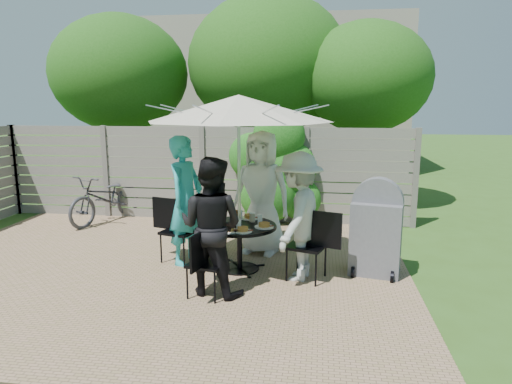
# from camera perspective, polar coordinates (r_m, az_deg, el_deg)

# --- Properties ---
(backyard_envelope) EXTENTS (60.00, 60.00, 5.00)m
(backyard_envelope) POSITION_cam_1_polar(r_m,az_deg,el_deg) (16.00, 0.28, 12.22)
(backyard_envelope) COLOR #32541A
(backyard_envelope) RESTS_ON ground
(patio_table) EXTENTS (1.21, 1.21, 0.65)m
(patio_table) POSITION_cam_1_polar(r_m,az_deg,el_deg) (6.29, -2.07, -5.86)
(patio_table) COLOR black
(patio_table) RESTS_ON ground
(umbrella) EXTENTS (2.98, 2.98, 2.39)m
(umbrella) POSITION_cam_1_polar(r_m,az_deg,el_deg) (6.01, -2.19, 10.40)
(umbrella) COLOR silver
(umbrella) RESTS_ON ground
(chair_back) EXTENTS (0.45, 0.62, 0.83)m
(chair_back) POSITION_cam_1_polar(r_m,az_deg,el_deg) (7.20, 1.04, -5.35)
(chair_back) COLOR black
(chair_back) RESTS_ON ground
(person_back) EXTENTS (1.04, 0.80, 1.89)m
(person_back) POSITION_cam_1_polar(r_m,az_deg,el_deg) (6.91, 0.68, -0.13)
(person_back) COLOR white
(person_back) RESTS_ON ground
(chair_left) EXTENTS (0.71, 0.56, 0.93)m
(chair_left) POSITION_cam_1_polar(r_m,az_deg,el_deg) (6.77, -9.60, -6.31)
(chair_left) COLOR black
(chair_left) RESTS_ON ground
(person_left) EXTENTS (0.59, 0.76, 1.85)m
(person_left) POSITION_cam_1_polar(r_m,az_deg,el_deg) (6.54, -8.77, -1.10)
(person_left) COLOR teal
(person_left) RESTS_ON ground
(chair_front) EXTENTS (0.48, 0.65, 0.85)m
(chair_front) POSITION_cam_1_polar(r_m,az_deg,el_deg) (5.53, -6.15, -10.52)
(chair_front) COLOR black
(chair_front) RESTS_ON ground
(person_front) EXTENTS (0.94, 0.81, 1.68)m
(person_front) POSITION_cam_1_polar(r_m,az_deg,el_deg) (5.46, -5.62, -4.34)
(person_front) COLOR black
(person_front) RESTS_ON ground
(chair_right) EXTENTS (0.72, 0.57, 0.95)m
(chair_right) POSITION_cam_1_polar(r_m,az_deg,el_deg) (6.03, 6.46, -8.38)
(chair_right) COLOR black
(chair_right) RESTS_ON ground
(person_right) EXTENTS (0.87, 1.21, 1.69)m
(person_right) POSITION_cam_1_polar(r_m,az_deg,el_deg) (5.91, 5.30, -3.11)
(person_right) COLOR #B0B3AE
(person_right) RESTS_ON ground
(plate_back) EXTENTS (0.26, 0.26, 0.06)m
(plate_back) POSITION_cam_1_polar(r_m,az_deg,el_deg) (6.54, -0.81, -3.14)
(plate_back) COLOR white
(plate_back) RESTS_ON patio_table
(plate_left) EXTENTS (0.26, 0.26, 0.06)m
(plate_left) POSITION_cam_1_polar(r_m,az_deg,el_deg) (6.37, -5.05, -3.57)
(plate_left) COLOR white
(plate_left) RESTS_ON patio_table
(plate_front) EXTENTS (0.26, 0.26, 0.06)m
(plate_front) POSITION_cam_1_polar(r_m,az_deg,el_deg) (5.91, -3.50, -4.73)
(plate_front) COLOR white
(plate_front) RESTS_ON patio_table
(plate_right) EXTENTS (0.26, 0.26, 0.06)m
(plate_right) POSITION_cam_1_polar(r_m,az_deg,el_deg) (6.09, 1.02, -4.22)
(plate_right) COLOR white
(plate_right) RESTS_ON patio_table
(plate_extra) EXTENTS (0.24, 0.24, 0.06)m
(plate_extra) POSITION_cam_1_polar(r_m,az_deg,el_deg) (5.89, -1.66, -4.76)
(plate_extra) COLOR white
(plate_extra) RESTS_ON patio_table
(glass_back) EXTENTS (0.07, 0.07, 0.14)m
(glass_back) POSITION_cam_1_polar(r_m,az_deg,el_deg) (6.48, -2.01, -2.87)
(glass_back) COLOR silver
(glass_back) RESTS_ON patio_table
(glass_left) EXTENTS (0.07, 0.07, 0.14)m
(glass_left) POSITION_cam_1_polar(r_m,az_deg,el_deg) (6.23, -4.67, -3.48)
(glass_left) COLOR silver
(glass_left) RESTS_ON patio_table
(glass_front) EXTENTS (0.07, 0.07, 0.14)m
(glass_front) POSITION_cam_1_polar(r_m,az_deg,el_deg) (5.94, -2.17, -4.17)
(glass_front) COLOR silver
(glass_front) RESTS_ON patio_table
(glass_right) EXTENTS (0.07, 0.07, 0.14)m
(glass_right) POSITION_cam_1_polar(r_m,az_deg,el_deg) (6.21, 0.50, -3.49)
(glass_right) COLOR silver
(glass_right) RESTS_ON patio_table
(syrup_jug) EXTENTS (0.09, 0.09, 0.16)m
(syrup_jug) POSITION_cam_1_polar(r_m,az_deg,el_deg) (6.28, -2.40, -3.24)
(syrup_jug) COLOR #59280C
(syrup_jug) RESTS_ON patio_table
(coffee_cup) EXTENTS (0.08, 0.08, 0.12)m
(coffee_cup) POSITION_cam_1_polar(r_m,az_deg,el_deg) (6.37, -0.46, -3.20)
(coffee_cup) COLOR #C6B293
(coffee_cup) RESTS_ON patio_table
(bicycle) EXTENTS (1.18, 1.92, 0.95)m
(bicycle) POSITION_cam_1_polar(r_m,az_deg,el_deg) (9.31, -18.18, -0.70)
(bicycle) COLOR #333338
(bicycle) RESTS_ON ground
(bbq_grill) EXTENTS (0.74, 0.62, 1.33)m
(bbq_grill) POSITION_cam_1_polar(r_m,az_deg,el_deg) (6.32, 14.81, -4.73)
(bbq_grill) COLOR slate
(bbq_grill) RESTS_ON ground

